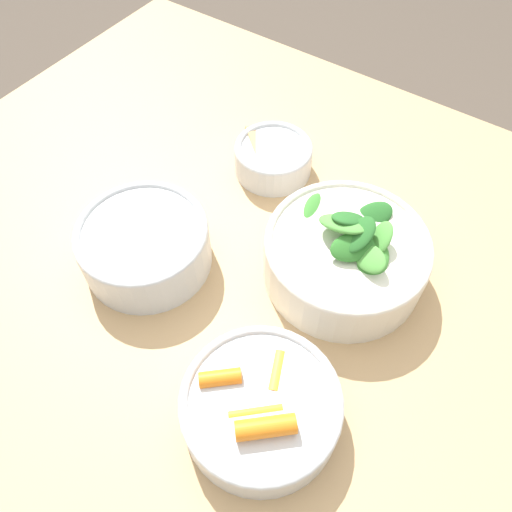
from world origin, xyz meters
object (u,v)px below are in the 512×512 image
object	(u,v)px
bowl_greens	(345,255)
bowl_cookies	(273,156)
bowl_carrots	(261,407)
bowl_beans_hotdog	(145,246)

from	to	relation	value
bowl_greens	bowl_cookies	world-z (taller)	bowl_greens
bowl_carrots	bowl_cookies	world-z (taller)	bowl_carrots
bowl_carrots	bowl_beans_hotdog	distance (m)	0.25
bowl_cookies	bowl_carrots	bearing A→B (deg)	121.20
bowl_carrots	bowl_greens	world-z (taller)	bowl_greens
bowl_carrots	bowl_greens	bearing A→B (deg)	-85.23
bowl_carrots	bowl_greens	distance (m)	0.21
bowl_cookies	bowl_beans_hotdog	bearing A→B (deg)	79.75
bowl_greens	bowl_beans_hotdog	xyz separation A→B (m)	(0.22, 0.12, -0.01)
bowl_greens	bowl_beans_hotdog	bearing A→B (deg)	29.97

